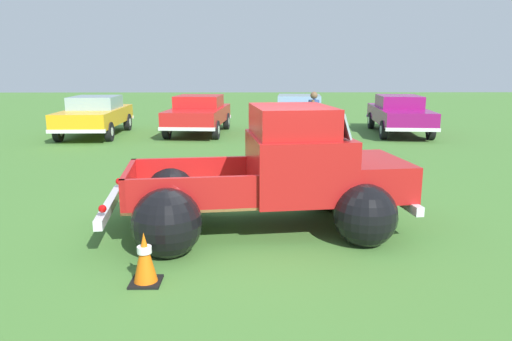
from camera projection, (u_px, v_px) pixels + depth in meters
name	position (u px, v px, depth m)	size (l,w,h in m)	color
ground_plane	(256.00, 228.00, 7.64)	(80.00, 80.00, 0.00)	#477A33
vintage_pickup_truck	(281.00, 181.00, 7.53)	(4.81, 3.21, 1.96)	black
show_car_0	(95.00, 114.00, 17.62)	(2.03, 4.57, 1.43)	black
show_car_1	(199.00, 113.00, 18.09)	(2.29, 4.46, 1.43)	black
show_car_2	(299.00, 112.00, 18.30)	(2.27, 4.42, 1.43)	black
show_car_3	(399.00, 113.00, 18.10)	(2.24, 4.84, 1.43)	black
spectator_0	(313.00, 115.00, 15.17)	(0.41, 0.54, 1.73)	gray
lane_cone_0	(145.00, 258.00, 5.62)	(0.36, 0.36, 0.63)	black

